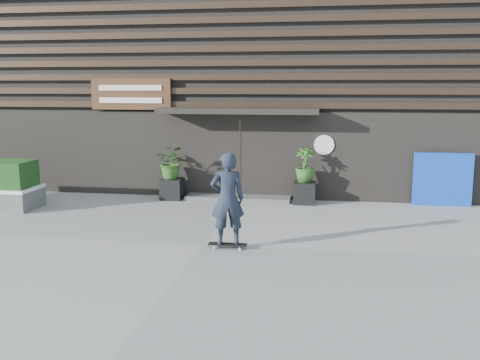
% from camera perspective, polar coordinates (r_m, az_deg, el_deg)
% --- Properties ---
extents(ground, '(80.00, 80.00, 0.00)m').
position_cam_1_polar(ground, '(11.45, -3.91, -6.71)').
color(ground, gray).
rests_on(ground, ground).
extents(entrance_step, '(3.00, 0.80, 0.12)m').
position_cam_1_polar(entrance_step, '(15.82, -0.18, -1.85)').
color(entrance_step, '#4E4F4C').
rests_on(entrance_step, ground).
extents(planter_pot_left, '(0.60, 0.60, 0.60)m').
position_cam_1_polar(planter_pot_left, '(15.99, -7.03, -0.92)').
color(planter_pot_left, black).
rests_on(planter_pot_left, ground).
extents(bamboo_left, '(0.86, 0.75, 0.96)m').
position_cam_1_polar(bamboo_left, '(15.87, -7.09, 1.85)').
color(bamboo_left, '#2D591E').
rests_on(bamboo_left, planter_pot_left).
extents(planter_pot_right, '(0.60, 0.60, 0.60)m').
position_cam_1_polar(planter_pot_right, '(15.39, 6.70, -1.33)').
color(planter_pot_right, black).
rests_on(planter_pot_right, ground).
extents(bamboo_right, '(0.54, 0.54, 0.96)m').
position_cam_1_polar(bamboo_right, '(15.26, 6.76, 1.54)').
color(bamboo_right, '#2D591E').
rests_on(bamboo_right, planter_pot_right).
extents(blue_tarp, '(1.55, 0.14, 1.45)m').
position_cam_1_polar(blue_tarp, '(15.91, 20.26, 0.05)').
color(blue_tarp, '#0D39B4').
rests_on(blue_tarp, ground).
extents(building, '(18.00, 11.00, 8.00)m').
position_cam_1_polar(building, '(20.82, 2.24, 11.80)').
color(building, black).
rests_on(building, ground).
extents(skateboarder, '(0.78, 0.62, 1.95)m').
position_cam_1_polar(skateboarder, '(10.93, -1.31, -1.98)').
color(skateboarder, black).
rests_on(skateboarder, ground).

